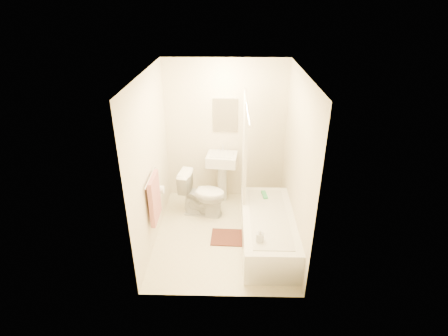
{
  "coord_description": "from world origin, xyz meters",
  "views": [
    {
      "loc": [
        0.11,
        -4.27,
        3.27
      ],
      "look_at": [
        0.0,
        0.25,
        1.0
      ],
      "focal_mm": 28.0,
      "sensor_mm": 36.0,
      "label": 1
    }
  ],
  "objects_px": {
    "sink": "(222,176)",
    "bath_mat": "(229,237)",
    "bathtub": "(268,231)",
    "soap_bottle": "(260,236)",
    "toilet": "(203,194)"
  },
  "relations": [
    {
      "from": "sink",
      "to": "bath_mat",
      "type": "xyz_separation_m",
      "value": [
        0.13,
        -1.07,
        -0.47
      ]
    },
    {
      "from": "sink",
      "to": "bath_mat",
      "type": "relative_size",
      "value": 1.81
    },
    {
      "from": "toilet",
      "to": "sink",
      "type": "bearing_deg",
      "value": -25.56
    },
    {
      "from": "bathtub",
      "to": "toilet",
      "type": "bearing_deg",
      "value": 142.13
    },
    {
      "from": "sink",
      "to": "soap_bottle",
      "type": "relative_size",
      "value": 5.38
    },
    {
      "from": "bath_mat",
      "to": "soap_bottle",
      "type": "bearing_deg",
      "value": -59.41
    },
    {
      "from": "bathtub",
      "to": "bath_mat",
      "type": "height_order",
      "value": "bathtub"
    },
    {
      "from": "bathtub",
      "to": "bath_mat",
      "type": "distance_m",
      "value": 0.61
    },
    {
      "from": "bath_mat",
      "to": "soap_bottle",
      "type": "height_order",
      "value": "soap_bottle"
    },
    {
      "from": "bathtub",
      "to": "soap_bottle",
      "type": "relative_size",
      "value": 9.25
    },
    {
      "from": "toilet",
      "to": "soap_bottle",
      "type": "height_order",
      "value": "toilet"
    },
    {
      "from": "sink",
      "to": "toilet",
      "type": "bearing_deg",
      "value": -119.46
    },
    {
      "from": "toilet",
      "to": "soap_bottle",
      "type": "relative_size",
      "value": 4.18
    },
    {
      "from": "bath_mat",
      "to": "sink",
      "type": "bearing_deg",
      "value": 97.13
    },
    {
      "from": "soap_bottle",
      "to": "toilet",
      "type": "bearing_deg",
      "value": 122.18
    }
  ]
}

